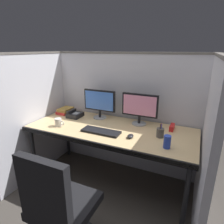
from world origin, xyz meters
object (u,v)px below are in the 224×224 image
Objects in this scene: desk at (110,132)px; monitor_right at (140,107)px; book_stack at (65,111)px; red_stapler at (172,127)px; monitor_left at (100,102)px; pen_cup at (160,133)px; keyboard_main at (101,131)px; desk_phone at (75,115)px; coffee_mug at (58,122)px; soda_can at (167,142)px; office_chair at (62,220)px; computer_mouse at (130,136)px.

monitor_right is at bearing 45.34° from desk.
red_stapler is (1.46, 0.03, -0.01)m from book_stack.
pen_cup is at bearing -16.65° from monitor_left.
desk is 4.42× the size of monitor_left.
red_stapler is at bearing 71.16° from pen_cup.
desk is 12.67× the size of red_stapler.
red_stapler is at bearing 29.83° from keyboard_main.
desk_phone is 1.27× the size of pen_cup.
soda_can reaches higher than coffee_mug.
monitor_left is 3.52× the size of soda_can.
monitor_left is at bearing -179.61° from monitor_right.
office_chair reaches higher than desk.
monitor_right reaches higher than book_stack.
desk_phone is at bearing 161.88° from computer_mouse.
monitor_left is at bearing 154.18° from soda_can.
soda_can is 0.23m from pen_cup.
computer_mouse is 0.53m from red_stapler.
soda_can reaches higher than book_stack.
pen_cup is at bearing -9.09° from book_stack.
office_chair is 7.99× the size of soda_can.
keyboard_main is at bearing -178.79° from computer_mouse.
monitor_right is at bearing 1.80° from book_stack.
keyboard_main is at bearing -127.28° from monitor_right.
desk is at bearing 17.81° from coffee_mug.
office_chair is at bearing -83.57° from keyboard_main.
keyboard_main is 2.26× the size of desk_phone.
desk_phone is (-0.02, 0.35, -0.01)m from coffee_mug.
coffee_mug is 1.03× the size of soda_can.
monitor_right is (0.26, 0.27, 0.27)m from desk.
desk_phone is at bearing -172.97° from monitor_right.
pen_cup is at bearing 1.43° from desk.
desk is 0.62m from desk_phone.
red_stapler is (0.36, 0.39, 0.01)m from computer_mouse.
monitor_left is 1.00× the size of monitor_right.
red_stapler reaches higher than desk.
book_stack is 1.39m from pen_cup.
monitor_left reaches higher than office_chair.
monitor_left is at bearing 17.45° from desk_phone.
office_chair is 1.18m from pen_cup.
desk is at bearing 156.39° from computer_mouse.
computer_mouse is 0.38m from soda_can.
monitor_left is 1.00× the size of keyboard_main.
keyboard_main is (0.23, -0.40, -0.20)m from monitor_left.
desk_phone is 1.25m from red_stapler.
monitor_left and monitor_right have the same top height.
desk is 10.00× the size of desk_phone.
soda_can is (0.67, -0.19, 0.11)m from desk.
desk is 0.61m from coffee_mug.
monitor_right reaches higher than computer_mouse.
red_stapler is at bearing 21.92° from desk.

